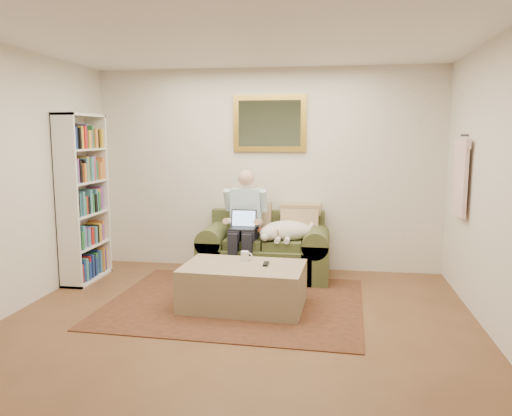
% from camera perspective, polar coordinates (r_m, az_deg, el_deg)
% --- Properties ---
extents(room_shell, '(4.51, 5.00, 2.61)m').
position_cam_1_polar(room_shell, '(4.40, -2.47, 2.44)').
color(room_shell, brown).
rests_on(room_shell, ground).
extents(rug, '(2.70, 2.19, 0.01)m').
position_cam_1_polar(rug, '(5.36, -2.35, -10.69)').
color(rug, '#352515').
rests_on(rug, room_shell).
extents(sofa, '(1.58, 0.80, 0.95)m').
position_cam_1_polar(sofa, '(6.24, 1.02, -5.38)').
color(sofa, '#515A2F').
rests_on(sofa, room_shell).
extents(seated_man, '(0.52, 0.74, 1.33)m').
position_cam_1_polar(seated_man, '(6.05, -1.39, -2.00)').
color(seated_man, '#8CC7D8').
rests_on(seated_man, sofa).
extents(laptop, '(0.31, 0.24, 0.22)m').
position_cam_1_polar(laptop, '(5.99, -1.49, -1.80)').
color(laptop, black).
rests_on(laptop, seated_man).
extents(sleeping_dog, '(0.65, 0.41, 0.24)m').
position_cam_1_polar(sleeping_dog, '(6.06, 3.59, -2.59)').
color(sleeping_dog, white).
rests_on(sleeping_dog, sofa).
extents(ottoman, '(1.26, 0.84, 0.44)m').
position_cam_1_polar(ottoman, '(5.16, -1.45, -8.94)').
color(ottoman, tan).
rests_on(ottoman, room_shell).
extents(coffee_mug, '(0.08, 0.08, 0.10)m').
position_cam_1_polar(coffee_mug, '(5.27, -1.29, -5.50)').
color(coffee_mug, white).
rests_on(coffee_mug, ottoman).
extents(tv_remote, '(0.05, 0.15, 0.02)m').
position_cam_1_polar(tv_remote, '(5.11, 1.14, -6.40)').
color(tv_remote, black).
rests_on(tv_remote, ottoman).
extents(bookshelf, '(0.28, 0.80, 2.00)m').
position_cam_1_polar(bookshelf, '(6.33, -19.13, 1.05)').
color(bookshelf, white).
rests_on(bookshelf, room_shell).
extents(wall_mirror, '(0.94, 0.04, 0.72)m').
position_cam_1_polar(wall_mirror, '(6.47, 1.56, 9.64)').
color(wall_mirror, gold).
rests_on(wall_mirror, room_shell).
extents(hanging_shirt, '(0.06, 0.52, 0.90)m').
position_cam_1_polar(hanging_shirt, '(5.71, 22.33, 3.68)').
color(hanging_shirt, '#F7CCD0').
rests_on(hanging_shirt, room_shell).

